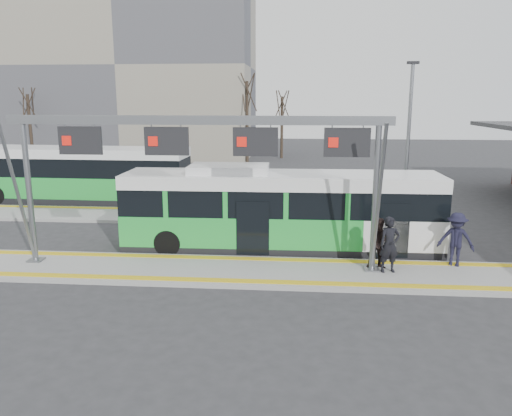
{
  "coord_description": "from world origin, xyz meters",
  "views": [
    {
      "loc": [
        2.9,
        -16.22,
        5.89
      ],
      "look_at": [
        1.29,
        3.0,
        1.66
      ],
      "focal_mm": 35.0,
      "sensor_mm": 36.0,
      "label": 1
    }
  ],
  "objects_px": {
    "hero_bus": "(280,211)",
    "passenger_a": "(389,245)",
    "gantry": "(200,148)",
    "passenger_c": "(456,239)",
    "passenger_b": "(380,243)"
  },
  "relations": [
    {
      "from": "hero_bus",
      "to": "passenger_a",
      "type": "bearing_deg",
      "value": -37.28
    },
    {
      "from": "gantry",
      "to": "passenger_c",
      "type": "bearing_deg",
      "value": 5.02
    },
    {
      "from": "gantry",
      "to": "passenger_c",
      "type": "xyz_separation_m",
      "value": [
        8.81,
        0.77,
        -3.2
      ]
    },
    {
      "from": "passenger_c",
      "to": "passenger_a",
      "type": "bearing_deg",
      "value": -137.72
    },
    {
      "from": "gantry",
      "to": "passenger_b",
      "type": "relative_size",
      "value": 7.33
    },
    {
      "from": "passenger_b",
      "to": "gantry",
      "type": "bearing_deg",
      "value": 178.39
    },
    {
      "from": "gantry",
      "to": "hero_bus",
      "type": "height_order",
      "value": "gantry"
    },
    {
      "from": "hero_bus",
      "to": "passenger_b",
      "type": "distance_m",
      "value": 4.31
    },
    {
      "from": "passenger_a",
      "to": "passenger_b",
      "type": "relative_size",
      "value": 1.07
    },
    {
      "from": "hero_bus",
      "to": "passenger_c",
      "type": "distance_m",
      "value": 6.52
    },
    {
      "from": "passenger_a",
      "to": "passenger_b",
      "type": "distance_m",
      "value": 0.45
    },
    {
      "from": "hero_bus",
      "to": "passenger_b",
      "type": "xyz_separation_m",
      "value": [
        3.52,
        -2.44,
        -0.51
      ]
    },
    {
      "from": "hero_bus",
      "to": "gantry",
      "type": "bearing_deg",
      "value": -134.6
    },
    {
      "from": "passenger_c",
      "to": "hero_bus",
      "type": "bearing_deg",
      "value": -174.53
    },
    {
      "from": "gantry",
      "to": "passenger_b",
      "type": "distance_m",
      "value": 6.93
    }
  ]
}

